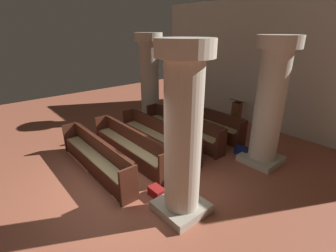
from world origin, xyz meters
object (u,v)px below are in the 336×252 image
object	(u,v)px
pew_row_0	(203,120)
pillar_far_side	(150,76)
pew_row_2	(158,135)
pew_row_4	(95,156)
pew_row_1	(182,127)
pew_row_3	(129,144)
pillar_aisle_side	(270,102)
hymn_book	(196,117)
kneeler_box_navy	(242,151)
lectern	(236,115)
kneeler_box_red	(157,192)
pillar_aisle_rear	(183,132)

from	to	relation	value
pew_row_0	pillar_far_side	world-z (taller)	pillar_far_side
pew_row_2	pew_row_4	bearing A→B (deg)	-90.00
pew_row_0	pew_row_1	xyz separation A→B (m)	(0.00, -1.01, 0.00)
pew_row_2	pew_row_3	size ratio (longest dim) A/B	1.00
pillar_aisle_side	pew_row_1	bearing A→B (deg)	-164.85
pew_row_4	hymn_book	size ratio (longest dim) A/B	16.10
hymn_book	kneeler_box_navy	bearing A→B (deg)	15.68
pew_row_2	pillar_far_side	distance (m)	3.17
pew_row_2	lectern	distance (m)	3.42
pew_row_0	kneeler_box_red	world-z (taller)	pew_row_0
pew_row_3	pillar_aisle_rear	world-z (taller)	pillar_aisle_rear
hymn_book	kneeler_box_red	bearing A→B (deg)	-63.03
pew_row_3	pillar_aisle_side	bearing A→B (deg)	47.22
pew_row_0	hymn_book	bearing A→B (deg)	-61.37
lectern	pillar_aisle_rear	bearing A→B (deg)	-66.71
pillar_aisle_side	lectern	distance (m)	2.96
pew_row_0	pillar_aisle_side	world-z (taller)	pillar_aisle_side
lectern	pillar_far_side	bearing A→B (deg)	-147.56
pillar_far_side	lectern	xyz separation A→B (m)	(2.91, 1.85, -1.29)
pillar_aisle_rear	lectern	distance (m)	5.34
pew_row_3	pillar_far_side	xyz separation A→B (m)	(-2.45, 2.55, 1.28)
pew_row_0	pew_row_3	xyz separation A→B (m)	(0.00, -3.04, 0.00)
pew_row_4	kneeler_box_navy	xyz separation A→B (m)	(1.95, 3.66, -0.34)
pew_row_4	kneeler_box_red	xyz separation A→B (m)	(1.81, 0.56, -0.35)
pillar_aisle_rear	kneeler_box_red	bearing A→B (deg)	-172.43
pew_row_0	pillar_aisle_side	bearing A→B (deg)	-7.64
pew_row_1	pew_row_2	size ratio (longest dim) A/B	1.00
pillar_far_side	pew_row_1	bearing A→B (deg)	-12.10
lectern	pillar_aisle_side	bearing A→B (deg)	-39.60
pew_row_2	lectern	size ratio (longest dim) A/B	3.05
pew_row_0	hymn_book	distance (m)	1.02
pillar_aisle_side	lectern	bearing A→B (deg)	140.40
pew_row_1	kneeler_box_red	world-z (taller)	pew_row_1
kneeler_box_navy	pew_row_0	bearing A→B (deg)	168.37
lectern	kneeler_box_navy	size ratio (longest dim) A/B	2.67
pillar_aisle_rear	pew_row_2	bearing A→B (deg)	151.25
hymn_book	pew_row_4	bearing A→B (deg)	-97.90
pew_row_3	kneeler_box_navy	distance (m)	3.30
pew_row_0	pew_row_3	world-z (taller)	same
pillar_far_side	pillar_aisle_rear	distance (m)	5.75
pew_row_2	kneeler_box_navy	distance (m)	2.56
pillar_far_side	lectern	distance (m)	3.68
pew_row_0	kneeler_box_navy	size ratio (longest dim) A/B	8.15
pew_row_0	lectern	distance (m)	1.43
kneeler_box_navy	pew_row_3	bearing A→B (deg)	-126.41
pew_row_0	pew_row_4	distance (m)	4.06
lectern	kneeler_box_navy	xyz separation A→B (m)	(1.49, -1.76, -0.33)
pew_row_3	hymn_book	xyz separation A→B (m)	(0.45, 2.22, 0.42)
kneeler_box_red	pew_row_2	bearing A→B (deg)	140.96
pew_row_4	kneeler_box_red	distance (m)	1.93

